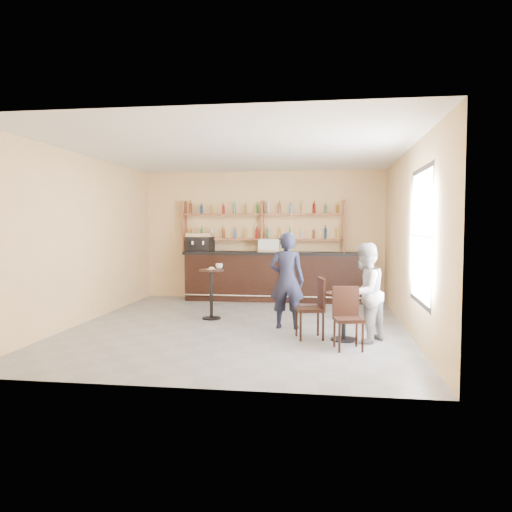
# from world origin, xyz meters

# --- Properties ---
(floor) EXTENTS (7.00, 7.00, 0.00)m
(floor) POSITION_xyz_m (0.00, 0.00, 0.00)
(floor) COLOR slate
(floor) RESTS_ON ground
(ceiling) EXTENTS (7.00, 7.00, 0.00)m
(ceiling) POSITION_xyz_m (0.00, 0.00, 3.20)
(ceiling) COLOR white
(ceiling) RESTS_ON wall_back
(wall_back) EXTENTS (7.00, 0.00, 7.00)m
(wall_back) POSITION_xyz_m (0.00, 3.50, 1.60)
(wall_back) COLOR #F3C98A
(wall_back) RESTS_ON floor
(wall_front) EXTENTS (7.00, 0.00, 7.00)m
(wall_front) POSITION_xyz_m (0.00, -3.50, 1.60)
(wall_front) COLOR #F3C98A
(wall_front) RESTS_ON floor
(wall_left) EXTENTS (0.00, 7.00, 7.00)m
(wall_left) POSITION_xyz_m (-3.00, 0.00, 1.60)
(wall_left) COLOR #F3C98A
(wall_left) RESTS_ON floor
(wall_right) EXTENTS (0.00, 7.00, 7.00)m
(wall_right) POSITION_xyz_m (3.00, 0.00, 1.60)
(wall_right) COLOR #F3C98A
(wall_right) RESTS_ON floor
(window_pane) EXTENTS (0.00, 2.00, 2.00)m
(window_pane) POSITION_xyz_m (2.99, -1.20, 1.70)
(window_pane) COLOR white
(window_pane) RESTS_ON wall_right
(window_frame) EXTENTS (0.04, 1.70, 2.10)m
(window_frame) POSITION_xyz_m (2.99, -1.20, 1.70)
(window_frame) COLOR black
(window_frame) RESTS_ON wall_right
(shelf_unit) EXTENTS (4.00, 0.26, 1.40)m
(shelf_unit) POSITION_xyz_m (0.00, 3.37, 1.81)
(shelf_unit) COLOR brown
(shelf_unit) RESTS_ON wall_back
(liquor_bottles) EXTENTS (3.68, 0.10, 1.00)m
(liquor_bottles) POSITION_xyz_m (0.00, 3.37, 1.98)
(liquor_bottles) COLOR #8C5919
(liquor_bottles) RESTS_ON shelf_unit
(bar_counter) EXTENTS (4.44, 0.87, 1.20)m
(bar_counter) POSITION_xyz_m (0.32, 3.15, 0.60)
(bar_counter) COLOR black
(bar_counter) RESTS_ON floor
(espresso_machine) EXTENTS (0.69, 0.50, 0.45)m
(espresso_machine) POSITION_xyz_m (-1.54, 3.15, 1.43)
(espresso_machine) COLOR black
(espresso_machine) RESTS_ON bar_counter
(pastry_case) EXTENTS (0.55, 0.45, 0.32)m
(pastry_case) POSITION_xyz_m (0.20, 3.15, 1.36)
(pastry_case) COLOR silver
(pastry_case) RESTS_ON bar_counter
(pedestal_table) EXTENTS (0.59, 0.59, 0.99)m
(pedestal_table) POSITION_xyz_m (-0.67, 0.62, 0.50)
(pedestal_table) COLOR black
(pedestal_table) RESTS_ON floor
(napkin) EXTENTS (0.21, 0.21, 0.00)m
(napkin) POSITION_xyz_m (-0.67, 0.62, 0.99)
(napkin) COLOR white
(napkin) RESTS_ON pedestal_table
(donut) EXTENTS (0.13, 0.13, 0.04)m
(donut) POSITION_xyz_m (-0.66, 0.61, 1.01)
(donut) COLOR #E38C53
(donut) RESTS_ON napkin
(cup_pedestal) EXTENTS (0.16, 0.16, 0.11)m
(cup_pedestal) POSITION_xyz_m (-0.53, 0.72, 1.05)
(cup_pedestal) COLOR white
(cup_pedestal) RESTS_ON pedestal_table
(man_main) EXTENTS (0.67, 0.47, 1.74)m
(man_main) POSITION_xyz_m (0.88, -0.05, 0.87)
(man_main) COLOR black
(man_main) RESTS_ON floor
(cafe_table) EXTENTS (0.70, 0.70, 0.78)m
(cafe_table) POSITION_xyz_m (1.87, -0.85, 0.39)
(cafe_table) COLOR black
(cafe_table) RESTS_ON floor
(cup_cafe) EXTENTS (0.11, 0.11, 0.09)m
(cup_cafe) POSITION_xyz_m (1.92, -0.85, 0.82)
(cup_cafe) COLOR white
(cup_cafe) RESTS_ON cafe_table
(chair_west) EXTENTS (0.52, 0.52, 1.00)m
(chair_west) POSITION_xyz_m (1.32, -0.80, 0.50)
(chair_west) COLOR black
(chair_west) RESTS_ON floor
(chair_south) EXTENTS (0.48, 0.48, 0.94)m
(chair_south) POSITION_xyz_m (1.92, -1.45, 0.47)
(chair_south) COLOR black
(chair_south) RESTS_ON floor
(patron_second) EXTENTS (0.92, 0.97, 1.59)m
(patron_second) POSITION_xyz_m (2.19, -0.92, 0.79)
(patron_second) COLOR #A0A1A6
(patron_second) RESTS_ON floor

